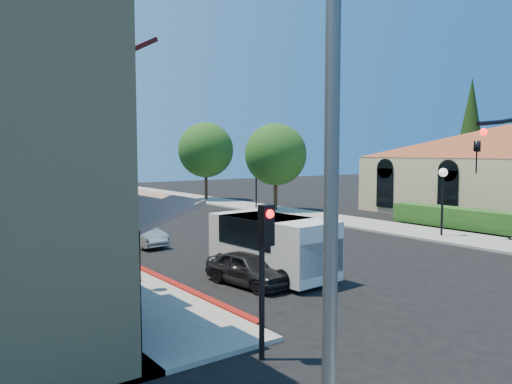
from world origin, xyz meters
TOP-DOWN VIEW (x-y plane):
  - sidewalk_left at (-8.75, 27.00)m, footprint 3.50×50.00m
  - sidewalk_right at (8.75, 27.00)m, footprint 3.50×50.00m
  - curb_red_strip at (-6.90, 8.00)m, footprint 0.25×10.00m
  - mission_building at (21.99, 11.50)m, footprint 30.12×30.12m
  - hedge at (11.70, 9.00)m, footprint 1.40×8.00m
  - conifer_far at (28.00, 18.00)m, footprint 3.20×3.20m
  - street_tree_a at (8.80, 22.00)m, footprint 4.56×4.56m
  - street_tree_b at (8.80, 32.00)m, footprint 4.94×4.94m
  - secondary_signal at (-8.00, 1.41)m, footprint 0.28×0.42m
  - cobra_streetlight at (-9.15, -2.00)m, footprint 3.60×0.25m
  - lamppost_left_near at (-8.50, 8.00)m, footprint 0.44×0.44m
  - lamppost_left_far at (-8.50, 22.00)m, footprint 0.44×0.44m
  - lamppost_right_near at (8.50, 8.00)m, footprint 0.44×0.44m
  - lamppost_right_far at (8.50, 24.00)m, footprint 0.44×0.44m
  - white_van at (-3.44, 6.88)m, footprint 2.37×4.90m
  - parked_car_a at (-4.80, 6.49)m, footprint 1.74×3.41m
  - parked_car_b at (-4.80, 15.14)m, footprint 1.44×3.48m
  - parked_car_c at (-6.20, 20.99)m, footprint 2.33×4.72m
  - parked_car_d at (-6.20, 26.00)m, footprint 1.96×4.11m

SIDE VIEW (x-z plane):
  - curb_red_strip at x=-6.90m, z-range -0.03..0.03m
  - hedge at x=11.70m, z-range -0.55..0.55m
  - sidewalk_left at x=-8.75m, z-range 0.00..0.12m
  - sidewalk_right at x=8.75m, z-range 0.00..0.12m
  - parked_car_a at x=-4.80m, z-range 0.00..1.11m
  - parked_car_b at x=-4.80m, z-range 0.00..1.12m
  - parked_car_d at x=-6.20m, z-range 0.00..1.13m
  - parked_car_c at x=-6.20m, z-range 0.00..1.32m
  - white_van at x=-3.44m, z-range 0.17..2.28m
  - secondary_signal at x=-8.00m, z-range 0.66..3.98m
  - lamppost_left_near at x=-8.50m, z-range 0.95..4.52m
  - lamppost_left_far at x=-8.50m, z-range 0.95..4.52m
  - lamppost_right_near at x=8.50m, z-range 0.95..4.52m
  - lamppost_right_far at x=8.50m, z-range 0.95..4.52m
  - mission_building at x=21.99m, z-range 0.55..6.95m
  - street_tree_a at x=8.80m, z-range 0.95..7.43m
  - street_tree_b at x=8.80m, z-range 1.03..8.05m
  - cobra_streetlight at x=-9.15m, z-range 0.61..9.92m
  - conifer_far at x=28.00m, z-range 0.86..11.86m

